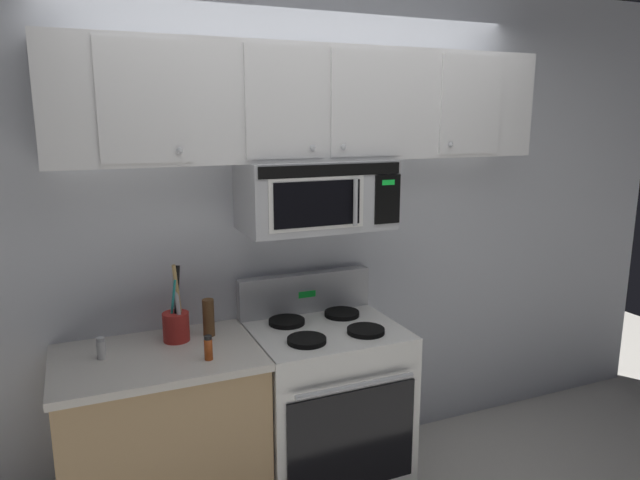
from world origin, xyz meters
name	(u,v)px	position (x,y,z in m)	size (l,w,h in m)	color
back_wall	(299,230)	(0.00, 0.79, 1.35)	(5.20, 0.10, 2.70)	silver
stove_range	(325,405)	(0.00, 0.42, 0.47)	(0.76, 0.69, 1.12)	white
over_range_microwave	(316,195)	(0.00, 0.54, 1.58)	(0.76, 0.43, 0.35)	#B7BABF
upper_cabinets	(314,104)	(0.00, 0.57, 2.02)	(2.50, 0.36, 0.55)	silver
counter_segment	(163,442)	(-0.84, 0.43, 0.45)	(0.93, 0.65, 0.90)	tan
utensil_crock_red	(176,323)	(-0.73, 0.55, 0.99)	(0.13, 0.13, 0.39)	red
salt_shaker	(101,348)	(-1.08, 0.47, 0.95)	(0.04, 0.04, 0.10)	white
pepper_mill	(209,318)	(-0.57, 0.56, 0.99)	(0.06, 0.06, 0.19)	brown
spice_jar	(208,348)	(-0.64, 0.27, 0.96)	(0.04, 0.04, 0.11)	#C64C19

